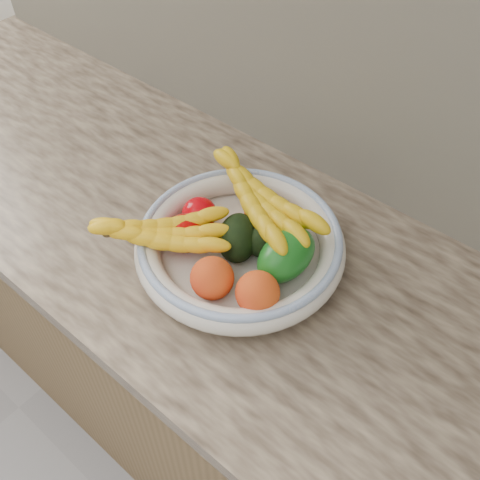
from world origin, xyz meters
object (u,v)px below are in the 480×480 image
object	(u,v)px
green_mango	(286,255)
banana_bunch_front	(162,236)
banana_bunch_back	(259,203)
fruit_bowl	(240,244)

from	to	relation	value
green_mango	banana_bunch_front	xyz separation A→B (m)	(-0.20, -0.11, 0.01)
banana_bunch_back	fruit_bowl	bearing A→B (deg)	-59.68
banana_bunch_back	banana_bunch_front	bearing A→B (deg)	-97.96
banana_bunch_back	banana_bunch_front	world-z (taller)	banana_bunch_back
banana_bunch_front	green_mango	bearing A→B (deg)	-13.71
green_mango	banana_bunch_back	distance (m)	0.13
fruit_bowl	green_mango	world-z (taller)	green_mango
green_mango	banana_bunch_back	size ratio (longest dim) A/B	0.40
green_mango	banana_bunch_front	size ratio (longest dim) A/B	0.48
green_mango	banana_bunch_back	world-z (taller)	banana_bunch_back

